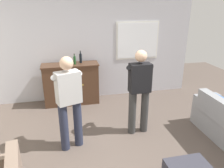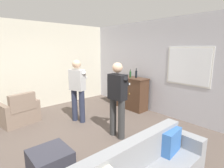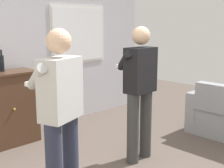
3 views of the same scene
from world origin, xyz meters
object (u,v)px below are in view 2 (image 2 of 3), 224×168
(person_standing_left, at_px, (78,88))
(person_standing_right, at_px, (118,97))
(ottoman, at_px, (50,163))
(bottle_liquor_amber, at_px, (136,74))
(armchair, at_px, (20,113))
(sideboard_cabinet, at_px, (128,92))
(bottle_wine_green, at_px, (130,74))

(person_standing_left, relative_size, person_standing_right, 1.00)
(ottoman, xyz_separation_m, person_standing_left, (-1.52, 1.43, 0.74))
(bottle_liquor_amber, height_order, person_standing_left, person_standing_left)
(bottle_liquor_amber, bearing_deg, armchair, -112.10)
(bottle_liquor_amber, bearing_deg, person_standing_right, -60.85)
(person_standing_left, bearing_deg, bottle_liquor_amber, 78.95)
(bottle_liquor_amber, distance_m, ottoman, 3.67)
(bottle_liquor_amber, relative_size, ottoman, 0.52)
(armchair, distance_m, sideboard_cabinet, 3.28)
(armchair, bearing_deg, person_standing_left, 53.91)
(ottoman, distance_m, person_standing_right, 1.81)
(bottle_wine_green, relative_size, person_standing_left, 0.16)
(bottle_liquor_amber, height_order, person_standing_right, person_standing_right)
(armchair, xyz_separation_m, person_standing_left, (0.91, 1.25, 0.65))
(sideboard_cabinet, height_order, person_standing_right, person_standing_right)
(armchair, height_order, person_standing_left, person_standing_left)
(bottle_wine_green, bearing_deg, person_standing_left, -96.85)
(bottle_wine_green, distance_m, person_standing_left, 1.84)
(sideboard_cabinet, height_order, bottle_wine_green, bottle_wine_green)
(sideboard_cabinet, bearing_deg, bottle_liquor_amber, 12.06)
(bottle_wine_green, bearing_deg, sideboard_cabinet, 158.08)
(armchair, distance_m, bottle_wine_green, 3.38)
(armchair, bearing_deg, bottle_wine_green, 69.75)
(armchair, relative_size, sideboard_cabinet, 0.71)
(bottle_liquor_amber, relative_size, person_standing_left, 0.18)
(sideboard_cabinet, bearing_deg, person_standing_left, -93.15)
(ottoman, relative_size, person_standing_right, 0.35)
(sideboard_cabinet, distance_m, person_standing_right, 2.09)
(sideboard_cabinet, distance_m, bottle_wine_green, 0.64)
(armchair, bearing_deg, ottoman, -4.09)
(ottoman, bearing_deg, bottle_liquor_amber, 108.95)
(bottle_wine_green, relative_size, person_standing_right, 0.16)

